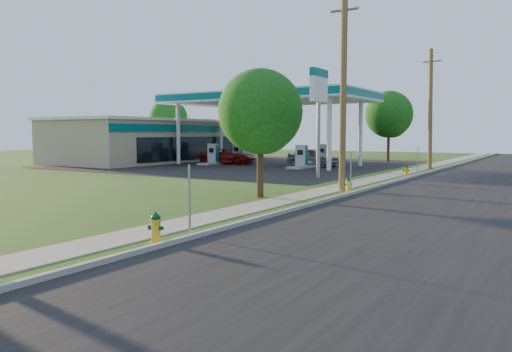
% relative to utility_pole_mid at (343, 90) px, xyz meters
% --- Properties ---
extents(ground_plane, '(140.00, 140.00, 0.00)m').
position_rel_utility_pole_mid_xyz_m(ground_plane, '(0.60, -17.00, -4.95)').
color(ground_plane, '#23491B').
rests_on(ground_plane, ground).
extents(road, '(8.00, 120.00, 0.02)m').
position_rel_utility_pole_mid_xyz_m(road, '(5.10, -7.00, -4.94)').
color(road, black).
rests_on(road, ground).
extents(curb, '(0.15, 120.00, 0.15)m').
position_rel_utility_pole_mid_xyz_m(curb, '(1.10, -7.00, -4.88)').
color(curb, '#A3A196').
rests_on(curb, ground).
extents(sidewalk, '(1.50, 120.00, 0.03)m').
position_rel_utility_pole_mid_xyz_m(sidewalk, '(-0.65, -7.00, -4.94)').
color(sidewalk, gray).
rests_on(sidewalk, ground).
extents(forecourt, '(26.00, 28.00, 0.02)m').
position_rel_utility_pole_mid_xyz_m(forecourt, '(-15.40, 15.00, -4.94)').
color(forecourt, black).
rests_on(forecourt, ground).
extents(utility_pole_mid, '(1.40, 0.32, 9.80)m').
position_rel_utility_pole_mid_xyz_m(utility_pole_mid, '(0.00, 0.00, 0.00)').
color(utility_pole_mid, brown).
rests_on(utility_pole_mid, ground).
extents(utility_pole_far, '(1.40, 0.32, 9.50)m').
position_rel_utility_pole_mid_xyz_m(utility_pole_far, '(0.00, 18.00, -0.15)').
color(utility_pole_far, brown).
rests_on(utility_pole_far, ground).
extents(sign_post_near, '(0.05, 0.04, 2.00)m').
position_rel_utility_pole_mid_xyz_m(sign_post_near, '(0.85, -12.80, -3.95)').
color(sign_post_near, gray).
rests_on(sign_post_near, ground).
extents(sign_post_mid, '(0.05, 0.04, 2.00)m').
position_rel_utility_pole_mid_xyz_m(sign_post_mid, '(0.85, -1.00, -3.95)').
color(sign_post_mid, gray).
rests_on(sign_post_mid, ground).
extents(sign_post_far, '(0.05, 0.04, 2.00)m').
position_rel_utility_pole_mid_xyz_m(sign_post_far, '(0.85, 11.20, -3.95)').
color(sign_post_far, gray).
rests_on(sign_post_far, ground).
extents(gas_canopy, '(18.18, 9.18, 6.40)m').
position_rel_utility_pole_mid_xyz_m(gas_canopy, '(-13.40, 15.00, 0.94)').
color(gas_canopy, silver).
rests_on(gas_canopy, ground).
extents(fuel_pump_nw, '(1.20, 3.20, 1.90)m').
position_rel_utility_pole_mid_xyz_m(fuel_pump_nw, '(-17.90, 13.00, -4.23)').
color(fuel_pump_nw, '#A3A196').
rests_on(fuel_pump_nw, ground).
extents(fuel_pump_ne, '(1.20, 3.20, 1.90)m').
position_rel_utility_pole_mid_xyz_m(fuel_pump_ne, '(-8.90, 13.00, -4.23)').
color(fuel_pump_ne, '#A3A196').
rests_on(fuel_pump_ne, ground).
extents(fuel_pump_sw, '(1.20, 3.20, 1.90)m').
position_rel_utility_pole_mid_xyz_m(fuel_pump_sw, '(-17.90, 17.00, -4.23)').
color(fuel_pump_sw, '#A3A196').
rests_on(fuel_pump_sw, ground).
extents(fuel_pump_se, '(1.20, 3.20, 1.90)m').
position_rel_utility_pole_mid_xyz_m(fuel_pump_se, '(-8.90, 17.00, -4.23)').
color(fuel_pump_se, '#A3A196').
rests_on(fuel_pump_se, ground).
extents(convenience_store, '(10.40, 22.40, 4.25)m').
position_rel_utility_pole_mid_xyz_m(convenience_store, '(-26.38, 15.00, -2.82)').
color(convenience_store, tan).
rests_on(convenience_store, ground).
extents(price_pylon, '(0.34, 2.04, 6.85)m').
position_rel_utility_pole_mid_xyz_m(price_pylon, '(-3.90, 5.50, 0.48)').
color(price_pylon, gray).
rests_on(price_pylon, ground).
extents(tree_verge, '(3.75, 3.75, 5.68)m').
position_rel_utility_pole_mid_xyz_m(tree_verge, '(-1.95, -4.54, -1.30)').
color(tree_verge, '#3B271A').
rests_on(tree_verge, ground).
extents(tree_lot, '(4.64, 4.64, 7.03)m').
position_rel_utility_pole_mid_xyz_m(tree_lot, '(-5.67, 25.67, -0.43)').
color(tree_lot, '#3B271A').
rests_on(tree_lot, ground).
extents(tree_back, '(4.65, 4.65, 7.05)m').
position_rel_utility_pole_mid_xyz_m(tree_back, '(-32.37, 23.14, -0.41)').
color(tree_back, '#3B271A').
rests_on(tree_back, ground).
extents(hydrant_near, '(0.43, 0.38, 0.83)m').
position_rel_utility_pole_mid_xyz_m(hydrant_near, '(0.64, -13.90, -4.55)').
color(hydrant_near, gold).
rests_on(hydrant_near, ground).
extents(hydrant_mid, '(0.36, 0.32, 0.70)m').
position_rel_utility_pole_mid_xyz_m(hydrant_mid, '(0.52, -0.43, -4.61)').
color(hydrant_mid, yellow).
rests_on(hydrant_mid, ground).
extents(hydrant_far, '(0.40, 0.36, 0.78)m').
position_rel_utility_pole_mid_xyz_m(hydrant_far, '(0.52, 9.63, -4.57)').
color(hydrant_far, '#E2AE00').
rests_on(hydrant_far, ground).
extents(car_red, '(5.51, 3.19, 1.45)m').
position_rel_utility_pole_mid_xyz_m(car_red, '(-17.24, 14.41, -4.23)').
color(car_red, '#69100A').
rests_on(car_red, ground).
extents(car_silver, '(4.90, 2.55, 1.59)m').
position_rel_utility_pole_mid_xyz_m(car_silver, '(-9.16, 15.73, -4.16)').
color(car_silver, '#A1A3A8').
rests_on(car_silver, ground).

